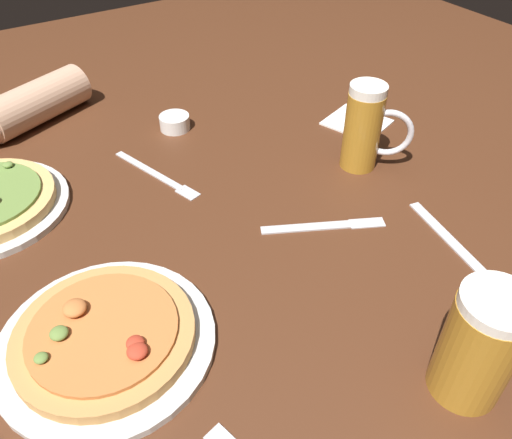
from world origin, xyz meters
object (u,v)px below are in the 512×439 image
beer_mug_amber (366,128)px  knife_spare (458,248)px  fork_left (157,175)px  napkin_folded (357,121)px  diner_arm (25,108)px  ramekin_sauce (175,122)px  knife_right (324,225)px  pizza_plate_near (105,338)px  beer_mug_pale (482,345)px

beer_mug_amber → knife_spare: beer_mug_amber is taller
fork_left → napkin_folded: bearing=-6.5°
diner_arm → fork_left: bearing=-64.0°
ramekin_sauce → knife_right: bearing=-80.4°
ramekin_sauce → pizza_plate_near: bearing=-124.7°
beer_mug_amber → fork_left: 0.41m
knife_right → knife_spare: same height
beer_mug_amber → diner_arm: bearing=135.4°
beer_mug_amber → knife_right: 0.22m
beer_mug_amber → pizza_plate_near: bearing=-165.9°
napkin_folded → knife_spare: (-0.13, -0.40, -0.00)m
beer_mug_pale → ramekin_sauce: size_ratio=2.50×
beer_mug_amber → napkin_folded: bearing=51.1°
pizza_plate_near → fork_left: pizza_plate_near is taller
beer_mug_amber → beer_mug_pale: 0.49m
ramekin_sauce → knife_spare: (0.22, -0.59, -0.01)m
napkin_folded → pizza_plate_near: bearing=-158.1°
ramekin_sauce → knife_right: (0.07, -0.43, -0.01)m
beer_mug_pale → ramekin_sauce: (-0.04, 0.76, -0.07)m
beer_mug_pale → diner_arm: (-0.30, 0.95, -0.04)m
knife_right → diner_arm: (-0.34, 0.62, 0.04)m
fork_left → beer_mug_amber: bearing=-26.9°
knife_spare → diner_arm: size_ratio=0.86×
pizza_plate_near → beer_mug_pale: beer_mug_pale is taller
beer_mug_pale → ramekin_sauce: bearing=92.8°
napkin_folded → diner_arm: (-0.62, 0.38, 0.04)m
fork_left → knife_right: same height
beer_mug_amber → ramekin_sauce: bearing=127.6°
pizza_plate_near → knife_spare: size_ratio=1.20×
beer_mug_amber → beer_mug_pale: (-0.21, -0.44, -0.00)m
diner_arm → napkin_folded: bearing=-31.4°
pizza_plate_near → fork_left: bearing=56.2°
pizza_plate_near → knife_right: size_ratio=1.45×
beer_mug_amber → ramekin_sauce: (-0.25, 0.32, -0.07)m
beer_mug_amber → napkin_folded: beer_mug_amber is taller
fork_left → knife_right: size_ratio=1.10×
pizza_plate_near → fork_left: (0.22, 0.32, -0.01)m
napkin_folded → beer_mug_pale: bearing=-119.1°
ramekin_sauce → beer_mug_pale: bearing=-87.2°
knife_right → knife_spare: (0.15, -0.16, 0.00)m
ramekin_sauce → fork_left: ramekin_sauce is taller
beer_mug_amber → napkin_folded: size_ratio=1.35×
fork_left → pizza_plate_near: bearing=-123.8°
beer_mug_pale → napkin_folded: beer_mug_pale is taller
napkin_folded → beer_mug_amber: bearing=-128.9°
knife_right → pizza_plate_near: bearing=-175.1°
ramekin_sauce → knife_right: 0.44m
pizza_plate_near → beer_mug_pale: 0.47m
ramekin_sauce → napkin_folded: 0.40m
pizza_plate_near → knife_right: pizza_plate_near is taller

